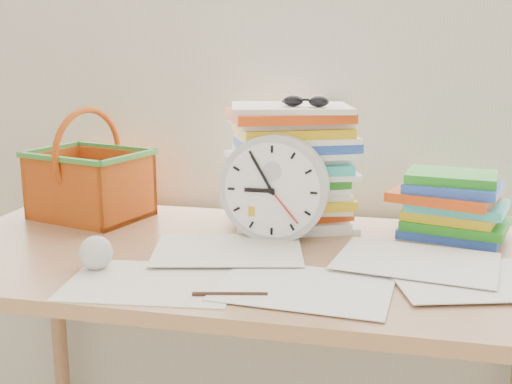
% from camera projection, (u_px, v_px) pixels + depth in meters
% --- Properties ---
extents(curtain, '(2.40, 0.01, 2.50)m').
position_uv_depth(curtain, '(279.00, 2.00, 1.65)').
color(curtain, beige).
rests_on(curtain, room_shell).
extents(desk, '(1.40, 0.70, 0.75)m').
position_uv_depth(desk, '(245.00, 284.00, 1.43)').
color(desk, '#9A6D48').
rests_on(desk, ground).
extents(paper_stack, '(0.38, 0.35, 0.30)m').
position_uv_depth(paper_stack, '(293.00, 166.00, 1.58)').
color(paper_stack, white).
rests_on(paper_stack, desk).
extents(clock, '(0.25, 0.05, 0.25)m').
position_uv_depth(clock, '(274.00, 188.00, 1.47)').
color(clock, '#B4B4B4').
rests_on(clock, desk).
extents(sunglasses, '(0.13, 0.11, 0.03)m').
position_uv_depth(sunglasses, '(306.00, 101.00, 1.49)').
color(sunglasses, black).
rests_on(sunglasses, paper_stack).
extents(book_stack, '(0.30, 0.25, 0.15)m').
position_uv_depth(book_stack, '(449.00, 205.00, 1.50)').
color(book_stack, white).
rests_on(book_stack, desk).
extents(basket, '(0.33, 0.29, 0.28)m').
position_uv_depth(basket, '(89.00, 164.00, 1.66)').
color(basket, '#C65513').
rests_on(basket, desk).
extents(crumpled_ball, '(0.07, 0.07, 0.07)m').
position_uv_depth(crumpled_ball, '(96.00, 252.00, 1.30)').
color(crumpled_ball, silver).
rests_on(crumpled_ball, desk).
extents(pen, '(0.14, 0.04, 0.01)m').
position_uv_depth(pen, '(230.00, 294.00, 1.16)').
color(pen, black).
rests_on(pen, desk).
extents(scattered_papers, '(1.26, 0.42, 0.02)m').
position_uv_depth(scattered_papers, '(245.00, 249.00, 1.41)').
color(scattered_papers, white).
rests_on(scattered_papers, desk).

